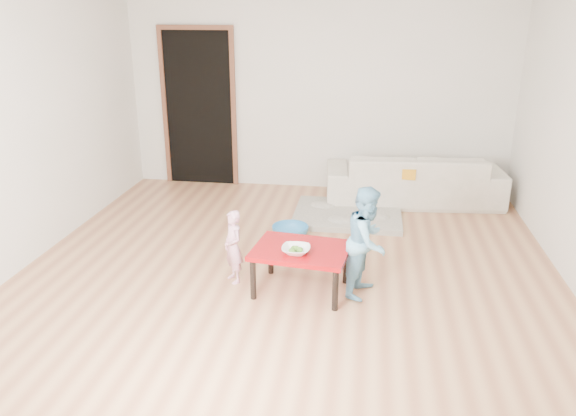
% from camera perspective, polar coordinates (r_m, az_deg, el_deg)
% --- Properties ---
extents(floor, '(5.00, 5.00, 0.01)m').
position_cam_1_polar(floor, '(5.42, 0.31, -5.75)').
color(floor, '#A66947').
rests_on(floor, ground).
extents(back_wall, '(5.00, 0.02, 2.60)m').
position_cam_1_polar(back_wall, '(7.44, 3.07, 11.80)').
color(back_wall, white).
rests_on(back_wall, floor).
extents(left_wall, '(0.02, 5.00, 2.60)m').
position_cam_1_polar(left_wall, '(5.88, -24.80, 7.83)').
color(left_wall, white).
rests_on(left_wall, floor).
extents(doorway, '(1.02, 0.08, 2.11)m').
position_cam_1_polar(doorway, '(7.78, -8.98, 9.88)').
color(doorway, brown).
rests_on(doorway, back_wall).
extents(sofa, '(2.21, 1.01, 0.63)m').
position_cam_1_polar(sofa, '(7.21, 12.62, 3.03)').
color(sofa, silver).
rests_on(sofa, floor).
extents(cushion, '(0.52, 0.47, 0.13)m').
position_cam_1_polar(cushion, '(6.94, 11.00, 3.89)').
color(cushion, orange).
rests_on(cushion, sofa).
extents(red_table, '(0.87, 0.70, 0.40)m').
position_cam_1_polar(red_table, '(4.87, 1.32, -6.26)').
color(red_table, '#98080D').
rests_on(red_table, floor).
extents(bowl, '(0.24, 0.24, 0.06)m').
position_cam_1_polar(bowl, '(4.68, 0.82, -4.28)').
color(bowl, white).
rests_on(bowl, red_table).
extents(broccoli, '(0.12, 0.12, 0.06)m').
position_cam_1_polar(broccoli, '(4.68, 0.82, -4.29)').
color(broccoli, '#2D5919').
rests_on(broccoli, red_table).
extents(child_pink, '(0.28, 0.29, 0.67)m').
position_cam_1_polar(child_pink, '(5.00, -5.59, -3.94)').
color(child_pink, pink).
rests_on(child_pink, floor).
extents(child_blue, '(0.49, 0.56, 0.96)m').
position_cam_1_polar(child_blue, '(4.77, 8.07, -3.39)').
color(child_blue, '#5FAFDC').
rests_on(child_blue, floor).
extents(basin, '(0.39, 0.39, 0.12)m').
position_cam_1_polar(basin, '(6.02, 0.23, -2.40)').
color(basin, '#3283BE').
rests_on(basin, floor).
extents(blanket, '(1.24, 1.04, 0.06)m').
position_cam_1_polar(blanket, '(6.63, 6.07, -0.66)').
color(blanket, beige).
rests_on(blanket, floor).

